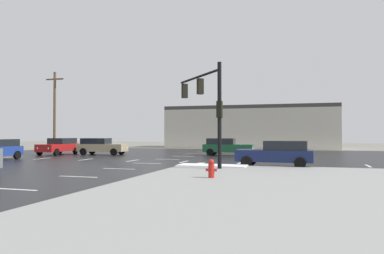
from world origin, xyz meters
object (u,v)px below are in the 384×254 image
sedan_red (59,146)px  sedan_navy (277,153)px  fire_hydrant (211,168)px  sedan_tan (101,146)px  traffic_signal_mast (207,99)px  sedan_green (226,146)px  utility_pole_far (55,110)px

sedan_red → sedan_navy: (20.92, -7.58, 0.00)m
fire_hydrant → sedan_tan: 21.39m
sedan_red → sedan_navy: same height
sedan_navy → sedan_red: bearing=-17.2°
traffic_signal_mast → fire_hydrant: bearing=156.5°
traffic_signal_mast → sedan_green: (-1.27, 12.57, -3.18)m
utility_pole_far → sedan_green: bearing=-4.3°
sedan_green → sedan_tan: (-11.73, -2.23, 0.00)m
traffic_signal_mast → sedan_tan: (-13.00, 10.34, -3.18)m
fire_hydrant → utility_pole_far: utility_pole_far is taller
sedan_red → utility_pole_far: bearing=-140.1°
sedan_red → utility_pole_far: size_ratio=0.51×
fire_hydrant → sedan_red: 23.78m
fire_hydrant → utility_pole_far: 30.01m
fire_hydrant → sedan_navy: sedan_navy is taller
sedan_green → sedan_navy: same height
sedan_green → sedan_tan: 11.94m
fire_hydrant → traffic_signal_mast: bearing=105.9°
fire_hydrant → sedan_tan: bearing=132.8°
sedan_navy → utility_pole_far: bearing=-23.2°
sedan_green → sedan_navy: 11.82m
sedan_green → sedan_red: same height
fire_hydrant → sedan_red: bearing=141.3°
sedan_green → sedan_tan: size_ratio=0.99×
sedan_tan → utility_pole_far: 9.61m
fire_hydrant → sedan_green: bearing=98.9°
sedan_red → utility_pole_far: 7.13m
sedan_navy → sedan_tan: bearing=-23.7°
traffic_signal_mast → sedan_red: 19.76m
sedan_green → utility_pole_far: size_ratio=0.51×
sedan_tan → fire_hydrant: bearing=-52.0°
fire_hydrant → sedan_navy: bearing=72.0°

